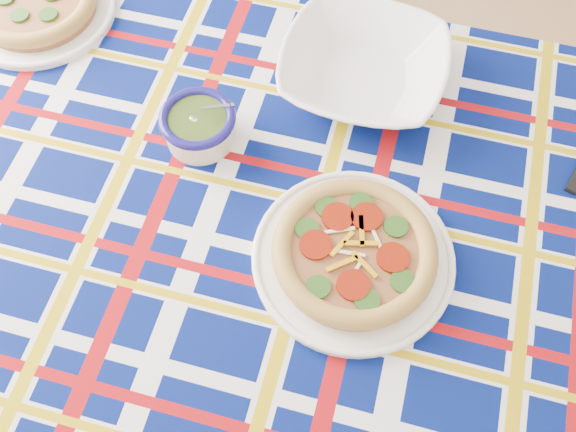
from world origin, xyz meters
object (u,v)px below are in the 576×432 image
Objects in this scene: main_focaccia_plate at (354,252)px; pesto_bowl at (198,124)px; dining_table at (263,242)px; serving_bowl at (363,69)px.

pesto_bowl reaches higher than main_focaccia_plate.
dining_table is 0.20m from main_focaccia_plate.
dining_table is at bearing -19.47° from pesto_bowl.
dining_table is 6.34× the size of serving_bowl.
serving_bowl is (-0.03, 0.35, 0.12)m from dining_table.
dining_table is 14.44× the size of pesto_bowl.
dining_table is at bearing -169.62° from main_focaccia_plate.
main_focaccia_plate reaches higher than dining_table.
pesto_bowl reaches higher than dining_table.
serving_bowl reaches higher than dining_table.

